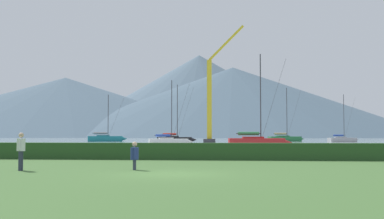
% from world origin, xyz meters
% --- Properties ---
extents(ground_plane, '(1000.00, 1000.00, 0.00)m').
position_xyz_m(ground_plane, '(0.00, 0.00, 0.00)').
color(ground_plane, '#3D602D').
extents(harbor_water, '(320.00, 246.00, 0.00)m').
position_xyz_m(harbor_water, '(0.00, 137.00, 0.00)').
color(harbor_water, '#8C9EA3').
rests_on(harbor_water, ground_plane).
extents(hedge_line, '(80.00, 1.20, 1.04)m').
position_xyz_m(hedge_line, '(0.00, 11.00, 0.52)').
color(hedge_line, '#284C23').
rests_on(hedge_line, ground_plane).
extents(sailboat_slip_0, '(6.66, 3.32, 9.88)m').
position_xyz_m(sailboat_slip_0, '(23.94, 82.71, 0.56)').
color(sailboat_slip_0, '#9E9EA3').
rests_on(sailboat_slip_0, harbor_water).
extents(sailboat_slip_1, '(8.89, 4.77, 10.52)m').
position_xyz_m(sailboat_slip_1, '(-27.10, 85.55, 0.73)').
color(sailboat_slip_1, '#19707A').
rests_on(sailboat_slip_1, harbor_water).
extents(sailboat_slip_2, '(7.90, 3.23, 11.30)m').
position_xyz_m(sailboat_slip_2, '(-9.81, 73.40, 0.66)').
color(sailboat_slip_2, black).
rests_on(sailboat_slip_2, harbor_water).
extents(sailboat_slip_3, '(8.35, 4.37, 11.97)m').
position_xyz_m(sailboat_slip_3, '(12.79, 88.93, 0.70)').
color(sailboat_slip_3, '#236B38').
rests_on(sailboat_slip_3, harbor_water).
extents(sailboat_slip_4, '(8.15, 3.02, 11.83)m').
position_xyz_m(sailboat_slip_4, '(4.92, 42.18, 0.68)').
color(sailboat_slip_4, red).
rests_on(sailboat_slip_4, harbor_water).
extents(sailboat_slip_6, '(6.87, 3.45, 9.79)m').
position_xyz_m(sailboat_slip_6, '(-7.87, 52.44, 0.57)').
color(sailboat_slip_6, white).
rests_on(sailboat_slip_6, harbor_water).
extents(person_seated_viewer, '(0.36, 0.55, 1.25)m').
position_xyz_m(person_seated_viewer, '(-1.92, 2.01, 0.69)').
color(person_seated_viewer, '#2D3347').
rests_on(person_seated_viewer, ground_plane).
extents(person_standing_walker, '(0.36, 0.57, 1.65)m').
position_xyz_m(person_standing_walker, '(-6.77, 1.16, 0.97)').
color(person_standing_walker, '#2D3347').
rests_on(person_standing_walker, ground_plane).
extents(dock_crane, '(7.06, 2.00, 20.66)m').
position_xyz_m(dock_crane, '(-2.24, 64.10, 6.73)').
color(dock_crane, '#333338').
rests_on(dock_crane, ground_plane).
extents(distant_hill_west_ridge, '(254.06, 254.06, 75.05)m').
position_xyz_m(distant_hill_west_ridge, '(-34.19, 419.02, 37.52)').
color(distant_hill_west_ridge, '#4C6070').
rests_on(distant_hill_west_ridge, ground_plane).
extents(distant_hill_central_peak, '(191.25, 191.25, 35.70)m').
position_xyz_m(distant_hill_central_peak, '(-192.39, 409.20, 17.85)').
color(distant_hill_central_peak, '#425666').
rests_on(distant_hill_central_peak, ground_plane).
extents(distant_hill_east_ridge, '(242.71, 242.71, 45.48)m').
position_xyz_m(distant_hill_east_ridge, '(-1.49, 293.47, 22.74)').
color(distant_hill_east_ridge, '#425666').
rests_on(distant_hill_east_ridge, ground_plane).
extents(distant_hill_far_shoulder, '(262.15, 262.15, 42.16)m').
position_xyz_m(distant_hill_far_shoulder, '(-120.95, 310.14, 21.08)').
color(distant_hill_far_shoulder, '#425666').
rests_on(distant_hill_far_shoulder, ground_plane).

